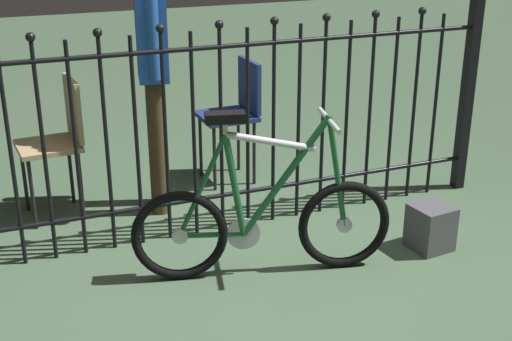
{
  "coord_description": "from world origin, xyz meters",
  "views": [
    {
      "loc": [
        -1.32,
        -3.0,
        1.9
      ],
      "look_at": [
        -0.01,
        0.2,
        0.55
      ],
      "focal_mm": 48.48,
      "sensor_mm": 36.0,
      "label": 1
    }
  ],
  "objects": [
    {
      "name": "ground_plane",
      "position": [
        0.0,
        0.0,
        0.0
      ],
      "size": [
        20.0,
        20.0,
        0.0
      ],
      "primitive_type": "plane",
      "color": "#455E44"
    },
    {
      "name": "iron_fence",
      "position": [
        -0.06,
        0.67,
        0.68
      ],
      "size": [
        3.52,
        0.07,
        1.36
      ],
      "color": "black",
      "rests_on": "ground"
    },
    {
      "name": "bicycle",
      "position": [
        -0.03,
        0.07,
        0.31
      ],
      "size": [
        1.37,
        0.47,
        0.92
      ],
      "color": "black",
      "rests_on": "ground"
    },
    {
      "name": "chair_navy",
      "position": [
        0.33,
        1.42,
        0.54
      ],
      "size": [
        0.39,
        0.38,
        0.87
      ],
      "color": "black",
      "rests_on": "ground"
    },
    {
      "name": "chair_tan",
      "position": [
        -0.9,
        1.27,
        0.54
      ],
      "size": [
        0.4,
        0.4,
        0.89
      ],
      "color": "black",
      "rests_on": "ground"
    },
    {
      "name": "person_visitor",
      "position": [
        -0.32,
        1.13,
        1.05
      ],
      "size": [
        0.24,
        0.47,
        1.73
      ],
      "color": "#4C3823",
      "rests_on": "ground"
    },
    {
      "name": "display_crate",
      "position": [
        0.99,
        -0.03,
        0.13
      ],
      "size": [
        0.24,
        0.24,
        0.27
      ],
      "primitive_type": "cube",
      "rotation": [
        0.0,
        0.0,
        0.11
      ],
      "color": "#4C4C51",
      "rests_on": "ground"
    }
  ]
}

